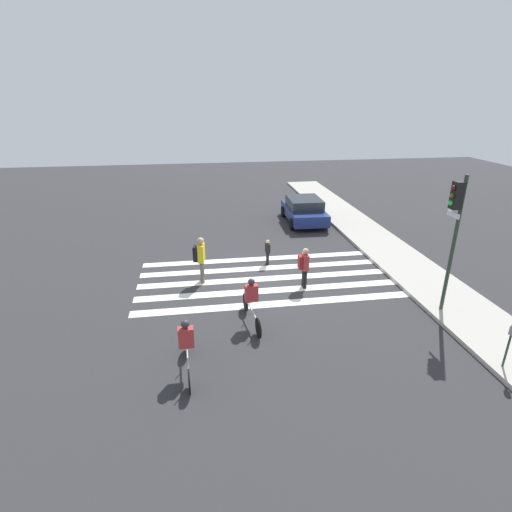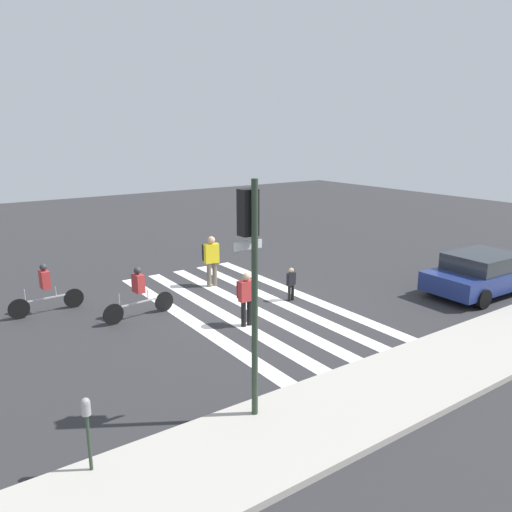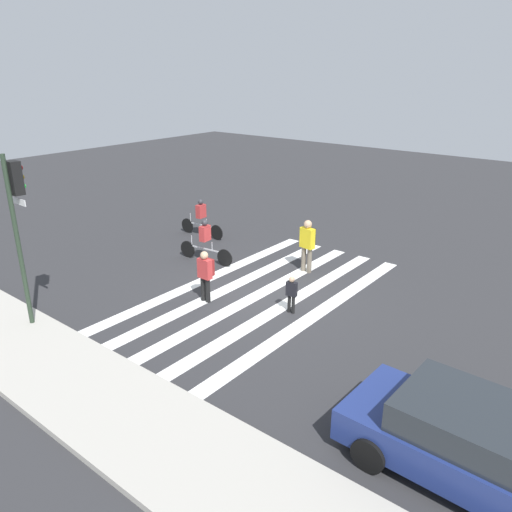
# 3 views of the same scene
# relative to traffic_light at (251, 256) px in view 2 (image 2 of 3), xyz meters

# --- Properties ---
(ground_plane) EXTENTS (60.00, 60.00, 0.00)m
(ground_plane) POSITION_rel_traffic_light_xyz_m (-3.52, -5.35, -3.28)
(ground_plane) COLOR #2D2D30
(sidewalk_curb) EXTENTS (36.00, 2.50, 0.14)m
(sidewalk_curb) POSITION_rel_traffic_light_xyz_m (-3.52, 0.90, -3.21)
(sidewalk_curb) COLOR #ADA89E
(sidewalk_curb) RESTS_ON ground_plane
(crosswalk_stripes) EXTENTS (4.67, 10.00, 0.01)m
(crosswalk_stripes) POSITION_rel_traffic_light_xyz_m (-3.52, -5.35, -3.27)
(crosswalk_stripes) COLOR white
(crosswalk_stripes) RESTS_ON ground_plane
(traffic_light) EXTENTS (0.60, 0.50, 4.68)m
(traffic_light) POSITION_rel_traffic_light_xyz_m (0.00, 0.00, 0.00)
(traffic_light) COLOR #283828
(traffic_light) RESTS_ON ground_plane
(parking_meter) EXTENTS (0.15, 0.15, 1.43)m
(parking_meter) POSITION_rel_traffic_light_xyz_m (3.12, -0.03, -2.21)
(parking_meter) COLOR #283828
(parking_meter) RESTS_ON ground_plane
(pedestrian_child_with_backpack) EXTENTS (0.44, 0.37, 1.59)m
(pedestrian_child_with_backpack) POSITION_rel_traffic_light_xyz_m (-2.56, -4.01, -2.34)
(pedestrian_child_with_backpack) COLOR black
(pedestrian_child_with_backpack) RESTS_ON ground_plane
(pedestrian_adult_yellow_jacket) EXTENTS (0.33, 0.19, 1.12)m
(pedestrian_adult_yellow_jacket) POSITION_rel_traffic_light_xyz_m (-4.99, -4.97, -2.64)
(pedestrian_adult_yellow_jacket) COLOR black
(pedestrian_adult_yellow_jacket) RESTS_ON ground_plane
(pedestrian_adult_tall_backpack) EXTENTS (0.54, 0.48, 1.85)m
(pedestrian_adult_tall_backpack) POSITION_rel_traffic_light_xyz_m (-3.63, -7.87, -2.19)
(pedestrian_adult_tall_backpack) COLOR #6B6051
(pedestrian_adult_tall_backpack) RESTS_ON ground_plane
(cyclist_near_curb) EXTENTS (2.25, 0.41, 1.58)m
(cyclist_near_curb) POSITION_rel_traffic_light_xyz_m (1.90, -8.35, -2.42)
(cyclist_near_curb) COLOR black
(cyclist_near_curb) RESTS_ON ground_plane
(cyclist_mid_street) EXTENTS (2.31, 0.42, 1.59)m
(cyclist_mid_street) POSITION_rel_traffic_light_xyz_m (-0.28, -6.34, -2.41)
(cyclist_mid_street) COLOR black
(cyclist_mid_street) RESTS_ON ground_plane
(car_parked_far_curb) EXTENTS (4.14, 2.20, 1.43)m
(car_parked_far_curb) POSITION_rel_traffic_light_xyz_m (-10.78, -1.81, -2.54)
(car_parked_far_curb) COLOR navy
(car_parked_far_curb) RESTS_ON ground_plane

